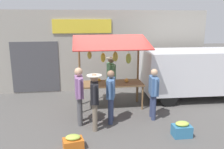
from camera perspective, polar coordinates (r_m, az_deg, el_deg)
ground_plane at (r=8.42m, az=-0.29°, el=-7.83°), size 40.00×40.00×0.00m
street_backdrop at (r=10.11m, az=-2.37°, el=5.71°), size 9.00×0.30×3.40m
market_stall at (r=8.02m, az=-0.20°, el=2.51°), size 2.50×1.46×2.50m
vendor_with_sunhat at (r=8.85m, az=-0.22°, el=-0.07°), size 0.43×0.70×1.67m
shopper_with_ponytail at (r=6.91m, az=-0.28°, el=-4.50°), size 0.33×0.67×1.61m
shopper_in_grey_tee at (r=6.51m, az=-4.25°, el=-5.52°), size 0.41×0.69×1.60m
shopper_with_shopping_bag at (r=7.31m, az=10.05°, el=-3.82°), size 0.27×0.68×1.59m
shopper_in_striped_shirt at (r=6.87m, az=-7.99°, el=-4.14°), size 0.25×0.72×1.70m
parked_van at (r=9.66m, az=19.67°, el=1.11°), size 4.45×1.98×1.88m
produce_crate_near at (r=6.64m, az=16.60°, el=-12.69°), size 0.49×0.35×0.42m
produce_crate_side at (r=5.94m, az=-9.42°, el=-15.93°), size 0.53×0.41×0.35m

